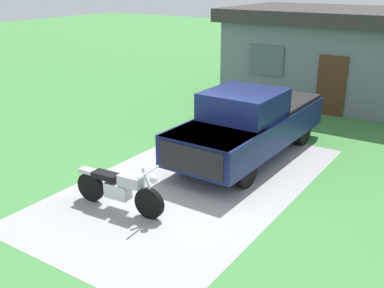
# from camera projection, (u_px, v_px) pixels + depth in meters

# --- Properties ---
(ground_plane) EXTENTS (80.00, 80.00, 0.00)m
(ground_plane) POSITION_uv_depth(u_px,v_px,m) (194.00, 184.00, 10.88)
(ground_plane) COLOR #438740
(driveway_pad) EXTENTS (4.64, 8.20, 0.01)m
(driveway_pad) POSITION_uv_depth(u_px,v_px,m) (194.00, 183.00, 10.88)
(driveway_pad) COLOR #A0A0A0
(driveway_pad) RESTS_ON ground
(motorcycle) EXTENTS (2.21, 0.70, 1.09)m
(motorcycle) POSITION_uv_depth(u_px,v_px,m) (119.00, 189.00, 9.54)
(motorcycle) COLOR black
(motorcycle) RESTS_ON ground
(pickup_truck) EXTENTS (2.09, 5.66, 1.90)m
(pickup_truck) POSITION_uv_depth(u_px,v_px,m) (251.00, 122.00, 12.30)
(pickup_truck) COLOR black
(pickup_truck) RESTS_ON ground
(neighbor_house) EXTENTS (9.60, 5.60, 3.50)m
(neighbor_house) POSITION_uv_depth(u_px,v_px,m) (354.00, 55.00, 17.65)
(neighbor_house) COLOR slate
(neighbor_house) RESTS_ON ground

